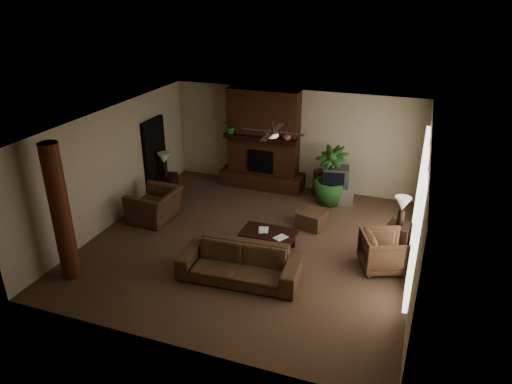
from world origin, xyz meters
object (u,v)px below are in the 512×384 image
at_px(floor_plant, 329,188).
at_px(tv_stand, 336,194).
at_px(side_table_right, 398,236).
at_px(armchair_right, 384,250).
at_px(lamp_left, 164,160).
at_px(coffee_table, 269,234).
at_px(ottoman, 312,219).
at_px(lamp_right, 402,206).
at_px(side_table_left, 167,184).
at_px(floor_vase, 319,180).
at_px(sofa, 239,258).
at_px(armchair_left, 155,200).
at_px(log_column, 61,213).

bearing_deg(floor_plant, tv_stand, 30.61).
height_order(tv_stand, side_table_right, side_table_right).
bearing_deg(armchair_right, floor_plant, 10.25).
bearing_deg(lamp_left, tv_stand, 12.58).
relative_size(coffee_table, floor_plant, 0.77).
bearing_deg(ottoman, lamp_right, -6.84).
relative_size(ottoman, side_table_left, 1.09).
relative_size(floor_vase, lamp_left, 1.18).
bearing_deg(coffee_table, side_table_left, 152.20).
relative_size(sofa, side_table_right, 4.34).
xyz_separation_m(ottoman, tv_stand, (0.28, 1.56, 0.05)).
relative_size(tv_stand, side_table_left, 1.55).
distance_m(side_table_left, lamp_left, 0.73).
bearing_deg(ottoman, side_table_left, 172.30).
xyz_separation_m(armchair_left, lamp_left, (-0.53, 1.47, 0.48)).
bearing_deg(ottoman, tv_stand, 80.00).
relative_size(armchair_left, lamp_right, 1.82).
relative_size(lamp_left, side_table_right, 1.18).
xyz_separation_m(log_column, armchair_right, (5.88, 2.35, -0.96)).
distance_m(armchair_right, coffee_table, 2.45).
height_order(coffee_table, tv_stand, tv_stand).
height_order(coffee_table, floor_vase, floor_vase).
relative_size(sofa, lamp_left, 3.67).
height_order(armchair_right, side_table_right, armchair_right).
distance_m(ottoman, side_table_left, 4.32).
relative_size(sofa, floor_plant, 1.53).
height_order(coffee_table, ottoman, coffee_table).
xyz_separation_m(armchair_left, side_table_left, (-0.53, 1.50, -0.24)).
bearing_deg(side_table_left, side_table_right, -7.84).
distance_m(floor_plant, lamp_left, 4.52).
xyz_separation_m(armchair_left, armchair_right, (5.55, -0.36, -0.07)).
distance_m(tv_stand, lamp_right, 2.62).
bearing_deg(ottoman, lamp_left, 172.72).
bearing_deg(floor_plant, ottoman, -94.28).
distance_m(armchair_left, floor_vase, 4.49).
bearing_deg(ottoman, floor_vase, 97.93).
relative_size(sofa, floor_vase, 3.10).
distance_m(coffee_table, tv_stand, 3.05).
height_order(floor_vase, lamp_left, lamp_left).
height_order(ottoman, side_table_right, side_table_right).
height_order(floor_vase, floor_plant, floor_plant).
distance_m(tv_stand, floor_vase, 0.67).
height_order(floor_vase, side_table_right, floor_vase).
height_order(armchair_left, side_table_left, armchair_left).
relative_size(floor_plant, side_table_right, 2.84).
height_order(armchair_left, side_table_right, armchair_left).
distance_m(armchair_right, tv_stand, 3.23).
distance_m(armchair_left, coffee_table, 3.13).
distance_m(armchair_right, lamp_right, 1.20).
height_order(log_column, side_table_right, log_column).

